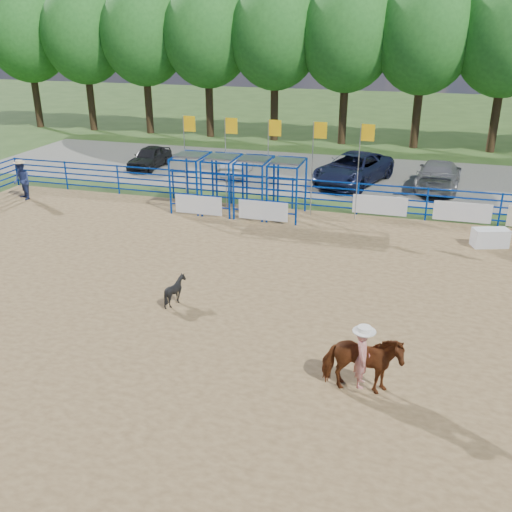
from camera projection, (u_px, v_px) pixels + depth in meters
name	position (u px, v px, depth m)	size (l,w,h in m)	color
ground	(221.00, 303.00, 17.80)	(120.00, 120.00, 0.00)	#395622
arena_dirt	(221.00, 303.00, 17.80)	(30.00, 20.00, 0.02)	#95774A
gravel_strip	(319.00, 173.00, 32.89)	(40.00, 10.00, 0.01)	slate
announcer_table	(490.00, 238.00, 22.11)	(1.33, 0.62, 0.71)	silver
horse_and_rider	(362.00, 359.00, 13.20)	(1.91, 0.96, 2.48)	brown
calf	(175.00, 290.00, 17.58)	(0.72, 0.81, 0.89)	black
spectator_cowboy	(22.00, 180.00, 27.73)	(1.14, 1.09, 1.92)	navy
car_a	(150.00, 157.00, 33.92)	(1.50, 3.72, 1.27)	black
car_b	(238.00, 164.00, 32.32)	(1.30, 3.74, 1.23)	gray
car_c	(353.00, 169.00, 30.58)	(2.66, 5.76, 1.60)	black
car_d	(439.00, 175.00, 29.61)	(2.11, 5.20, 1.51)	slate
perimeter_fence	(221.00, 282.00, 17.52)	(30.10, 20.10, 1.50)	#0837AE
chute_assembly	(246.00, 186.00, 25.65)	(19.32, 2.41, 4.20)	#0837AE
treeline	(348.00, 31.00, 38.00)	(56.40, 6.40, 11.24)	#3F2B19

